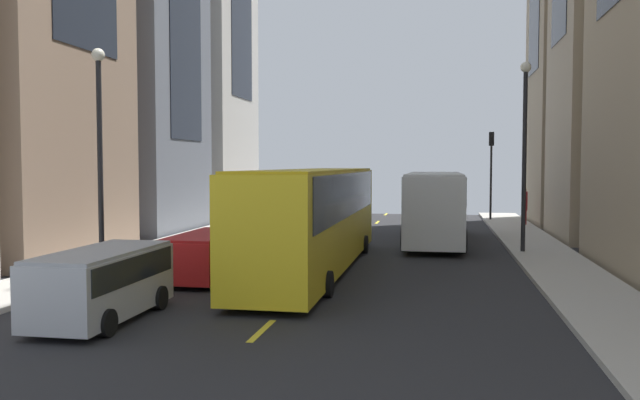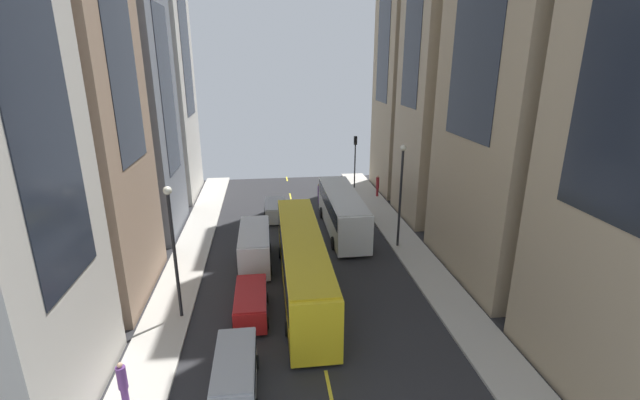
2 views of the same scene
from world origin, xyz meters
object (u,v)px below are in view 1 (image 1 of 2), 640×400
object	(u,v)px
car_silver_1	(102,279)
traffic_light_near_corner	(491,159)
car_red_0	(207,252)
pedestrian_crossing_near	(418,209)
streetcar_yellow	(316,211)
delivery_van_white	(263,218)
city_bus_white	(435,201)
pedestrian_waiting_curb	(525,205)
car_silver_2	(335,216)

from	to	relation	value
car_silver_1	traffic_light_near_corner	bearing A→B (deg)	-110.85
car_red_0	pedestrian_crossing_near	size ratio (longest dim) A/B	2.08
car_silver_1	pedestrian_crossing_near	distance (m)	25.87
streetcar_yellow	traffic_light_near_corner	bearing A→B (deg)	-109.72
delivery_van_white	car_red_0	size ratio (longest dim) A/B	1.40
city_bus_white	pedestrian_crossing_near	size ratio (longest dim) A/B	5.36
traffic_light_near_corner	pedestrian_waiting_curb	bearing A→B (deg)	116.19
pedestrian_waiting_curb	traffic_light_near_corner	size ratio (longest dim) A/B	0.39
streetcar_yellow	pedestrian_crossing_near	xyz separation A→B (m)	(-3.11, -16.66, -1.01)
delivery_van_white	car_silver_2	xyz separation A→B (m)	(-1.64, -8.96, -0.62)
city_bus_white	traffic_light_near_corner	bearing A→B (deg)	-106.17
streetcar_yellow	car_silver_2	world-z (taller)	streetcar_yellow
delivery_van_white	car_silver_1	size ratio (longest dim) A/B	1.36
car_silver_2	pedestrian_crossing_near	xyz separation A→B (m)	(-4.47, -3.80, 0.22)
car_silver_1	traffic_light_near_corner	xyz separation A→B (m)	(-11.31, -29.69, 3.14)
pedestrian_crossing_near	car_silver_1	bearing A→B (deg)	175.99
car_red_0	car_silver_1	size ratio (longest dim) A/B	0.98
car_red_0	pedestrian_crossing_near	bearing A→B (deg)	-107.95
car_silver_2	pedestrian_waiting_curb	world-z (taller)	pedestrian_waiting_curb
streetcar_yellow	car_silver_1	bearing A→B (deg)	66.32
car_silver_1	delivery_van_white	bearing A→B (deg)	-92.97
pedestrian_waiting_curb	traffic_light_near_corner	distance (m)	4.81
city_bus_white	car_silver_2	bearing A→B (deg)	-34.63
delivery_van_white	traffic_light_near_corner	distance (m)	20.65
streetcar_yellow	city_bus_white	bearing A→B (deg)	-114.27
car_red_0	pedestrian_waiting_curb	size ratio (longest dim) A/B	1.93
pedestrian_waiting_curb	delivery_van_white	bearing A→B (deg)	-81.89
delivery_van_white	pedestrian_waiting_curb	xyz separation A→B (m)	(-12.40, -13.98, -0.18)
car_red_0	traffic_light_near_corner	xyz separation A→B (m)	(-10.79, -23.96, 3.25)
car_red_0	car_silver_2	world-z (taller)	car_red_0
pedestrian_crossing_near	delivery_van_white	bearing A→B (deg)	165.50
delivery_van_white	car_silver_1	distance (m)	12.24
pedestrian_waiting_curb	traffic_light_near_corner	xyz separation A→B (m)	(1.72, -3.50, 2.81)
delivery_van_white	car_silver_2	world-z (taller)	delivery_van_white
delivery_van_white	traffic_light_near_corner	world-z (taller)	traffic_light_near_corner
city_bus_white	car_silver_1	bearing A→B (deg)	66.01
streetcar_yellow	traffic_light_near_corner	world-z (taller)	traffic_light_near_corner
city_bus_white	delivery_van_white	world-z (taller)	city_bus_white
city_bus_white	pedestrian_waiting_curb	distance (m)	10.28
delivery_van_white	car_silver_2	size ratio (longest dim) A/B	1.48
pedestrian_waiting_curb	city_bus_white	bearing A→B (deg)	-71.35
delivery_van_white	pedestrian_waiting_curb	world-z (taller)	delivery_van_white
streetcar_yellow	traffic_light_near_corner	xyz separation A→B (m)	(-7.66, -21.38, 2.02)
city_bus_white	car_silver_1	xyz separation A→B (m)	(7.74, 17.40, -1.00)
car_silver_2	traffic_light_near_corner	size ratio (longest dim) A/B	0.70
delivery_van_white	traffic_light_near_corner	size ratio (longest dim) A/B	1.04
delivery_van_white	car_silver_1	xyz separation A→B (m)	(0.63, 12.21, -0.50)
car_silver_1	pedestrian_crossing_near	size ratio (longest dim) A/B	2.13
city_bus_white	delivery_van_white	bearing A→B (deg)	36.13
car_silver_2	traffic_light_near_corner	bearing A→B (deg)	-136.69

